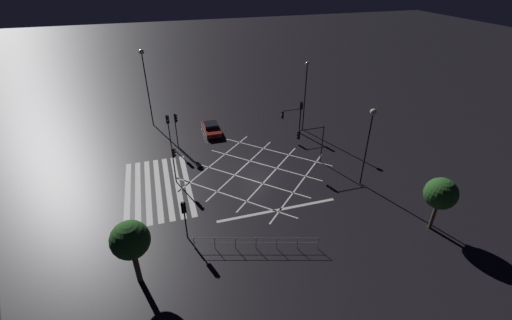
{
  "coord_description": "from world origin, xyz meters",
  "views": [
    {
      "loc": [
        27.61,
        -8.34,
        18.38
      ],
      "look_at": [
        0.0,
        0.0,
        1.35
      ],
      "focal_mm": 24.0,
      "sensor_mm": 36.0,
      "label": 1
    }
  ],
  "objects_px": {
    "street_lamp_west": "(144,69)",
    "street_tree_near": "(441,194)",
    "traffic_light_sw_main": "(168,125)",
    "street_lamp_far": "(370,130)",
    "traffic_light_median_south": "(174,158)",
    "traffic_light_nw_main": "(301,111)",
    "traffic_light_se_main": "(184,212)",
    "street_lamp_east": "(306,85)",
    "traffic_light_sw_cross": "(176,124)",
    "waiting_car": "(211,128)",
    "traffic_light_nw_cross": "(289,116)",
    "street_tree_far": "(130,241)",
    "traffic_light_median_north": "(309,138)"
  },
  "relations": [
    {
      "from": "traffic_light_se_main",
      "to": "traffic_light_median_south",
      "type": "bearing_deg",
      "value": -0.02
    },
    {
      "from": "traffic_light_sw_cross",
      "to": "waiting_car",
      "type": "relative_size",
      "value": 0.93
    },
    {
      "from": "street_lamp_west",
      "to": "street_tree_near",
      "type": "distance_m",
      "value": 33.35
    },
    {
      "from": "street_tree_near",
      "to": "waiting_car",
      "type": "bearing_deg",
      "value": -148.76
    },
    {
      "from": "traffic_light_nw_cross",
      "to": "street_lamp_far",
      "type": "relative_size",
      "value": 0.43
    },
    {
      "from": "traffic_light_sw_cross",
      "to": "street_tree_far",
      "type": "height_order",
      "value": "street_tree_far"
    },
    {
      "from": "traffic_light_se_main",
      "to": "traffic_light_nw_main",
      "type": "distance_m",
      "value": 20.95
    },
    {
      "from": "traffic_light_sw_main",
      "to": "street_lamp_east",
      "type": "xyz_separation_m",
      "value": [
        -0.03,
        16.04,
        2.94
      ]
    },
    {
      "from": "traffic_light_nw_cross",
      "to": "traffic_light_sw_cross",
      "type": "bearing_deg",
      "value": -2.93
    },
    {
      "from": "traffic_light_sw_main",
      "to": "traffic_light_median_south",
      "type": "bearing_deg",
      "value": -0.38
    },
    {
      "from": "traffic_light_sw_main",
      "to": "waiting_car",
      "type": "height_order",
      "value": "traffic_light_sw_main"
    },
    {
      "from": "traffic_light_median_south",
      "to": "traffic_light_se_main",
      "type": "relative_size",
      "value": 1.11
    },
    {
      "from": "traffic_light_median_south",
      "to": "traffic_light_sw_cross",
      "type": "bearing_deg",
      "value": 82.86
    },
    {
      "from": "traffic_light_se_main",
      "to": "street_lamp_west",
      "type": "xyz_separation_m",
      "value": [
        -21.81,
        -1.64,
        4.76
      ]
    },
    {
      "from": "traffic_light_sw_main",
      "to": "street_tree_near",
      "type": "xyz_separation_m",
      "value": [
        19.56,
        18.43,
        0.52
      ]
    },
    {
      "from": "traffic_light_nw_main",
      "to": "street_lamp_west",
      "type": "height_order",
      "value": "street_lamp_west"
    },
    {
      "from": "traffic_light_nw_cross",
      "to": "street_lamp_west",
      "type": "bearing_deg",
      "value": -25.78
    },
    {
      "from": "street_lamp_far",
      "to": "traffic_light_nw_main",
      "type": "bearing_deg",
      "value": -174.14
    },
    {
      "from": "traffic_light_sw_cross",
      "to": "traffic_light_nw_cross",
      "type": "relative_size",
      "value": 1.22
    },
    {
      "from": "street_lamp_east",
      "to": "waiting_car",
      "type": "bearing_deg",
      "value": -102.7
    },
    {
      "from": "traffic_light_nw_main",
      "to": "traffic_light_sw_main",
      "type": "relative_size",
      "value": 1.04
    },
    {
      "from": "traffic_light_median_south",
      "to": "traffic_light_nw_cross",
      "type": "relative_size",
      "value": 1.13
    },
    {
      "from": "traffic_light_nw_cross",
      "to": "traffic_light_sw_main",
      "type": "xyz_separation_m",
      "value": [
        -0.75,
        -13.87,
        0.4
      ]
    },
    {
      "from": "traffic_light_median_south",
      "to": "street_tree_far",
      "type": "height_order",
      "value": "street_tree_far"
    },
    {
      "from": "traffic_light_sw_main",
      "to": "street_lamp_west",
      "type": "xyz_separation_m",
      "value": [
        -6.76,
        -1.69,
        4.36
      ]
    },
    {
      "from": "traffic_light_median_south",
      "to": "traffic_light_nw_main",
      "type": "relative_size",
      "value": 0.91
    },
    {
      "from": "traffic_light_sw_cross",
      "to": "waiting_car",
      "type": "height_order",
      "value": "traffic_light_sw_cross"
    },
    {
      "from": "traffic_light_nw_main",
      "to": "traffic_light_sw_main",
      "type": "bearing_deg",
      "value": -92.99
    },
    {
      "from": "traffic_light_median_south",
      "to": "traffic_light_nw_main",
      "type": "xyz_separation_m",
      "value": [
        -6.43,
        15.35,
        0.25
      ]
    },
    {
      "from": "traffic_light_median_south",
      "to": "traffic_light_se_main",
      "type": "height_order",
      "value": "traffic_light_median_south"
    },
    {
      "from": "street_lamp_east",
      "to": "street_lamp_west",
      "type": "xyz_separation_m",
      "value": [
        -6.73,
        -17.73,
        1.42
      ]
    },
    {
      "from": "street_tree_far",
      "to": "traffic_light_se_main",
      "type": "bearing_deg",
      "value": 132.66
    },
    {
      "from": "traffic_light_sw_cross",
      "to": "traffic_light_median_south",
      "type": "height_order",
      "value": "traffic_light_sw_cross"
    },
    {
      "from": "traffic_light_sw_main",
      "to": "street_lamp_far",
      "type": "bearing_deg",
      "value": 52.83
    },
    {
      "from": "street_lamp_west",
      "to": "street_lamp_far",
      "type": "distance_m",
      "value": 26.55
    },
    {
      "from": "street_lamp_west",
      "to": "street_tree_near",
      "type": "relative_size",
      "value": 2.08
    },
    {
      "from": "waiting_car",
      "to": "street_tree_near",
      "type": "bearing_deg",
      "value": 31.24
    },
    {
      "from": "traffic_light_median_south",
      "to": "traffic_light_median_north",
      "type": "xyz_separation_m",
      "value": [
        0.56,
        13.21,
        0.43
      ]
    },
    {
      "from": "traffic_light_nw_main",
      "to": "traffic_light_sw_main",
      "type": "height_order",
      "value": "traffic_light_nw_main"
    },
    {
      "from": "street_lamp_far",
      "to": "waiting_car",
      "type": "bearing_deg",
      "value": -142.67
    },
    {
      "from": "street_tree_far",
      "to": "waiting_car",
      "type": "xyz_separation_m",
      "value": [
        -20.79,
        8.6,
        -3.0
      ]
    },
    {
      "from": "traffic_light_median_south",
      "to": "waiting_car",
      "type": "xyz_separation_m",
      "value": [
        -9.74,
        5.09,
        -2.08
      ]
    },
    {
      "from": "traffic_light_nw_main",
      "to": "street_lamp_far",
      "type": "xyz_separation_m",
      "value": [
        11.71,
        1.2,
        2.67
      ]
    },
    {
      "from": "traffic_light_nw_cross",
      "to": "traffic_light_se_main",
      "type": "distance_m",
      "value": 19.95
    },
    {
      "from": "traffic_light_sw_cross",
      "to": "street_lamp_west",
      "type": "xyz_separation_m",
      "value": [
        -6.85,
        -2.54,
        4.31
      ]
    },
    {
      "from": "traffic_light_sw_main",
      "to": "street_tree_far",
      "type": "bearing_deg",
      "value": -11.0
    },
    {
      "from": "traffic_light_sw_cross",
      "to": "traffic_light_se_main",
      "type": "xyz_separation_m",
      "value": [
        14.96,
        -0.9,
        -0.46
      ]
    },
    {
      "from": "street_lamp_west",
      "to": "street_tree_near",
      "type": "xyz_separation_m",
      "value": [
        26.32,
        20.12,
        -3.84
      ]
    },
    {
      "from": "traffic_light_se_main",
      "to": "street_lamp_east",
      "type": "relative_size",
      "value": 0.4
    },
    {
      "from": "traffic_light_se_main",
      "to": "street_lamp_east",
      "type": "distance_m",
      "value": 22.31
    }
  ]
}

